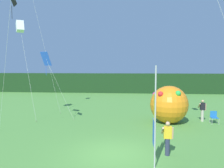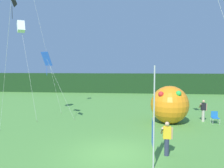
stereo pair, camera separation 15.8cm
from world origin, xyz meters
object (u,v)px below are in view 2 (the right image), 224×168
(person_near_banner, at_px, (203,110))
(person_mid_field, at_px, (167,138))
(inflatable_balloon, at_px, (170,105))
(banner_flag, at_px, (153,118))
(folding_chair, at_px, (215,117))
(kite_blue_diamond_1, at_px, (47,60))
(kite_black_diamond_4, at_px, (11,2))
(kite_white_box_2, at_px, (21,27))

(person_near_banner, height_order, person_mid_field, person_near_banner)
(person_near_banner, xyz_separation_m, inflatable_balloon, (-2.62, -0.78, 0.51))
(banner_flag, height_order, folding_chair, banner_flag)
(kite_blue_diamond_1, bearing_deg, person_mid_field, -37.06)
(inflatable_balloon, bearing_deg, folding_chair, 4.11)
(person_mid_field, bearing_deg, kite_black_diamond_4, 169.19)
(folding_chair, distance_m, kite_white_box_2, 16.18)
(folding_chair, xyz_separation_m, kite_black_diamond_4, (-12.64, -4.96, 7.21))
(inflatable_balloon, relative_size, kite_blue_diamond_1, 0.52)
(person_near_banner, xyz_separation_m, folding_chair, (0.68, -0.55, -0.36))
(banner_flag, bearing_deg, kite_blue_diamond_1, 135.43)
(banner_flag, height_order, kite_black_diamond_4, kite_black_diamond_4)
(person_mid_field, xyz_separation_m, folding_chair, (4.30, 6.55, -0.35))
(inflatable_balloon, bearing_deg, person_near_banner, 16.67)
(kite_blue_diamond_1, relative_size, kite_white_box_2, 0.68)
(inflatable_balloon, xyz_separation_m, kite_black_diamond_4, (-9.34, -4.72, 6.33))
(person_mid_field, height_order, kite_black_diamond_4, kite_black_diamond_4)
(folding_chair, xyz_separation_m, kite_blue_diamond_1, (-12.44, -0.41, 4.11))
(banner_flag, relative_size, person_near_banner, 2.57)
(person_mid_field, distance_m, inflatable_balloon, 6.41)
(person_near_banner, xyz_separation_m, kite_blue_diamond_1, (-11.76, -0.95, 3.74))
(person_near_banner, relative_size, person_mid_field, 1.02)
(inflatable_balloon, bearing_deg, kite_blue_diamond_1, -178.94)
(person_mid_field, relative_size, folding_chair, 1.82)
(kite_black_diamond_4, bearing_deg, inflatable_balloon, 26.82)
(kite_blue_diamond_1, bearing_deg, banner_flag, -44.57)
(kite_black_diamond_4, bearing_deg, banner_flag, -19.86)
(person_near_banner, bearing_deg, banner_flag, -117.75)
(person_mid_field, bearing_deg, folding_chair, 56.72)
(person_mid_field, bearing_deg, kite_white_box_2, 147.27)
(kite_white_box_2, bearing_deg, kite_black_diamond_4, -67.88)
(person_mid_field, relative_size, kite_black_diamond_4, 0.19)
(person_near_banner, distance_m, kite_blue_diamond_1, 12.38)
(person_near_banner, bearing_deg, person_mid_field, -117.03)
(folding_chair, bearing_deg, banner_flag, -123.08)
(kite_white_box_2, height_order, kite_black_diamond_4, kite_black_diamond_4)
(banner_flag, xyz_separation_m, inflatable_balloon, (1.73, 7.47, -0.64))
(folding_chair, bearing_deg, person_mid_field, -123.28)
(folding_chair, relative_size, kite_black_diamond_4, 0.10)
(inflatable_balloon, bearing_deg, kite_black_diamond_4, -153.18)
(person_mid_field, relative_size, inflatable_balloon, 0.58)
(kite_blue_diamond_1, bearing_deg, folding_chair, 1.87)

